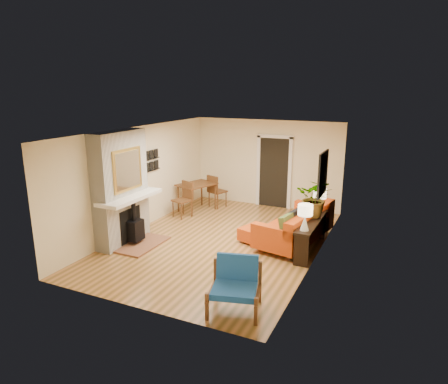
{
  "coord_description": "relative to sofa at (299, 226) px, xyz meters",
  "views": [
    {
      "loc": [
        3.79,
        -7.99,
        3.55
      ],
      "look_at": [
        0.0,
        0.2,
        1.15
      ],
      "focal_mm": 32.0,
      "sensor_mm": 36.0,
      "label": 1
    }
  ],
  "objects": [
    {
      "name": "room_shell",
      "position": [
        -1.08,
        1.93,
        0.83
      ],
      "size": [
        6.5,
        6.5,
        6.5
      ],
      "color": "#BC7F48",
      "rests_on": "ground"
    },
    {
      "name": "console_table",
      "position": [
        0.39,
        -0.42,
        0.17
      ],
      "size": [
        0.34,
        1.85,
        0.72
      ],
      "color": "black",
      "rests_on": "ground"
    },
    {
      "name": "dining_table",
      "position": [
        -3.26,
        1.14,
        0.24
      ],
      "size": [
        1.2,
        1.87,
        0.99
      ],
      "color": "brown",
      "rests_on": "ground"
    },
    {
      "name": "ottoman",
      "position": [
        -0.87,
        -0.4,
        -0.21
      ],
      "size": [
        0.86,
        0.86,
        0.35
      ],
      "color": "silver",
      "rests_on": "ground"
    },
    {
      "name": "fireplace",
      "position": [
        -3.69,
        -1.71,
        0.83
      ],
      "size": [
        1.09,
        1.68,
        2.6
      ],
      "color": "white",
      "rests_on": "ground"
    },
    {
      "name": "blue_chair",
      "position": [
        -0.21,
        -3.25,
        0.05
      ],
      "size": [
        0.99,
        0.98,
        0.85
      ],
      "color": "brown",
      "rests_on": "ground"
    },
    {
      "name": "sofa",
      "position": [
        0.0,
        0.0,
        0.0
      ],
      "size": [
        1.43,
        2.5,
        0.93
      ],
      "color": "silver",
      "rests_on": "ground"
    },
    {
      "name": "lamp_far",
      "position": [
        0.39,
        0.29,
        0.66
      ],
      "size": [
        0.3,
        0.3,
        0.54
      ],
      "color": "white",
      "rests_on": "console_table"
    },
    {
      "name": "lamp_near",
      "position": [
        0.39,
        -1.1,
        0.66
      ],
      "size": [
        0.3,
        0.3,
        0.54
      ],
      "color": "white",
      "rests_on": "console_table"
    },
    {
      "name": "houseplant",
      "position": [
        0.38,
        -0.15,
        0.75
      ],
      "size": [
        0.79,
        0.69,
        0.87
      ],
      "primitive_type": "imported",
      "rotation": [
        0.0,
        0.0,
        0.02
      ],
      "color": "#1E5919",
      "rests_on": "console_table"
    }
  ]
}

